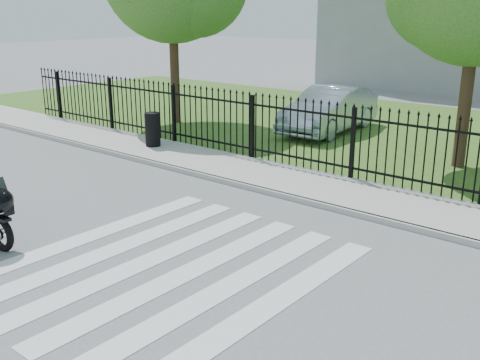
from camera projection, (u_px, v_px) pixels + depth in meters
The scene contains 8 objects.
ground at pixel (166, 267), 8.98m from camera, with size 120.00×120.00×0.00m, color slate.
crosswalk at pixel (166, 267), 8.98m from camera, with size 5.00×5.50×0.01m, color silver, non-canonical shape.
sidewalk at pixel (329, 190), 12.64m from camera, with size 40.00×2.00×0.12m, color #ADAAA3.
curb at pixel (304, 201), 11.91m from camera, with size 40.00×0.12×0.12m, color #ADAAA3.
grass_strip at pixel (443, 139), 17.82m from camera, with size 40.00×12.00×0.02m, color #355F20.
iron_fence at pixel (352, 145), 13.13m from camera, with size 26.00×0.04×1.80m.
parked_car at pixel (329, 110), 18.57m from camera, with size 1.57×4.49×1.48m, color #92A2B8.
litter_bin at pixel (153, 129), 16.28m from camera, with size 0.43×0.43×0.98m, color black.
Camera 1 is at (6.12, -5.54, 3.97)m, focal length 42.00 mm.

